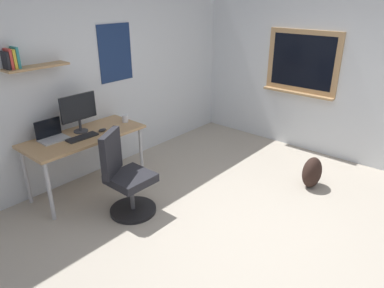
{
  "coord_description": "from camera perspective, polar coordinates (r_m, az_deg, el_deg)",
  "views": [
    {
      "loc": [
        -2.64,
        -1.45,
        2.29
      ],
      "look_at": [
        -0.11,
        0.72,
        0.85
      ],
      "focal_mm": 32.94,
      "sensor_mm": 36.0,
      "label": 1
    }
  ],
  "objects": [
    {
      "name": "monitor_primary",
      "position": [
        4.38,
        -17.89,
        5.19
      ],
      "size": [
        0.46,
        0.17,
        0.46
      ],
      "color": "#38383D",
      "rests_on": "desk"
    },
    {
      "name": "wall_right",
      "position": [
        5.39,
        24.49,
        10.78
      ],
      "size": [
        0.22,
        5.0,
        2.6
      ],
      "color": "silver",
      "rests_on": "ground"
    },
    {
      "name": "desk",
      "position": [
        4.4,
        -17.01,
        0.56
      ],
      "size": [
        1.41,
        0.64,
        0.73
      ],
      "color": "tan",
      "rests_on": "ground"
    },
    {
      "name": "ground_plane",
      "position": [
        3.78,
        9.72,
        -14.25
      ],
      "size": [
        5.2,
        5.2,
        0.0
      ],
      "primitive_type": "plane",
      "color": "#ADA393",
      "rests_on": "ground"
    },
    {
      "name": "computer_mouse",
      "position": [
        4.41,
        -14.32,
        2.2
      ],
      "size": [
        0.1,
        0.06,
        0.03
      ],
      "primitive_type": "ellipsoid",
      "color": "#262628",
      "rests_on": "desk"
    },
    {
      "name": "wall_back",
      "position": [
        4.81,
        -15.25,
        10.75
      ],
      "size": [
        5.0,
        0.3,
        2.6
      ],
      "color": "silver",
      "rests_on": "ground"
    },
    {
      "name": "laptop",
      "position": [
        4.33,
        -21.78,
        1.38
      ],
      "size": [
        0.31,
        0.21,
        0.23
      ],
      "color": "#ADAFB5",
      "rests_on": "desk"
    },
    {
      "name": "backpack",
      "position": [
        4.7,
        18.85,
        -4.36
      ],
      "size": [
        0.32,
        0.22,
        0.4
      ],
      "primitive_type": "ellipsoid",
      "color": "black",
      "rests_on": "ground"
    },
    {
      "name": "office_chair",
      "position": [
        3.93,
        -10.74,
        -5.63
      ],
      "size": [
        0.55,
        0.56,
        0.95
      ],
      "color": "black",
      "rests_on": "ground"
    },
    {
      "name": "keyboard",
      "position": [
        4.27,
        -17.33,
        1.05
      ],
      "size": [
        0.37,
        0.13,
        0.02
      ],
      "primitive_type": "cube",
      "color": "black",
      "rests_on": "desk"
    },
    {
      "name": "coffee_mug",
      "position": [
        4.65,
        -10.79,
        4.05
      ],
      "size": [
        0.08,
        0.08,
        0.09
      ],
      "primitive_type": "cylinder",
      "color": "silver",
      "rests_on": "desk"
    }
  ]
}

